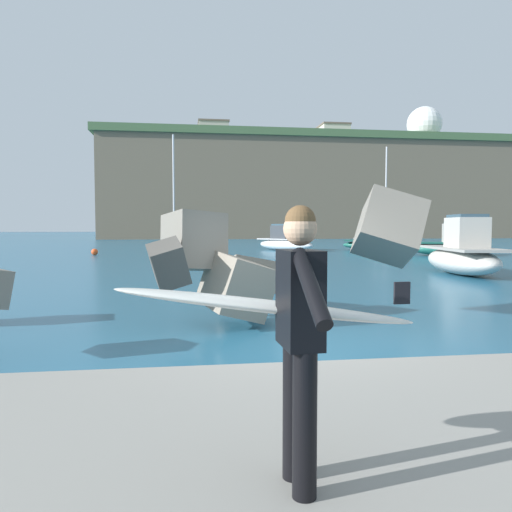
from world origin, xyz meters
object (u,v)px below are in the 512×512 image
object	(u,v)px
boat_mid_right	(285,242)
surfer_with_board	(290,321)
station_building_central	(213,134)
boat_near_left	(373,241)
boat_near_right	(174,248)
mooring_buoy_inner	(95,252)
boat_near_centre	(449,245)
station_building_west	(333,137)
radar_dome	(424,129)
boat_mid_left	(463,255)
mooring_buoy_middle	(394,247)
boat_mid_centre	(380,244)

from	to	relation	value
boat_mid_right	surfer_with_board	bearing A→B (deg)	-101.38
station_building_central	boat_near_left	bearing A→B (deg)	-73.12
boat_near_left	boat_near_right	bearing A→B (deg)	-142.43
mooring_buoy_inner	boat_near_left	bearing A→B (deg)	31.10
mooring_buoy_inner	boat_near_centre	bearing A→B (deg)	-9.72
boat_near_left	station_building_west	distance (m)	50.99
boat_mid_right	radar_dome	bearing A→B (deg)	55.41
boat_mid_left	mooring_buoy_middle	world-z (taller)	boat_mid_left
boat_near_left	station_building_central	size ratio (longest dim) A/B	0.84
radar_dome	station_building_central	world-z (taller)	radar_dome
surfer_with_board	boat_mid_right	size ratio (longest dim) A/B	0.37
station_building_central	surfer_with_board	bearing A→B (deg)	-92.85
surfer_with_board	boat_near_left	distance (m)	50.09
boat_near_left	boat_near_centre	bearing A→B (deg)	-97.16
boat_near_left	mooring_buoy_inner	xyz separation A→B (m)	(-25.59, -15.44, -0.21)
boat_near_left	radar_dome	bearing A→B (deg)	58.62
station_building_central	mooring_buoy_inner	bearing A→B (deg)	-100.38
boat_near_left	boat_near_centre	distance (m)	19.56
surfer_with_board	mooring_buoy_middle	world-z (taller)	surfer_with_board
boat_mid_right	radar_dome	world-z (taller)	radar_dome
surfer_with_board	mooring_buoy_middle	xyz separation A→B (m)	(16.78, 36.52, -1.06)
boat_near_left	mooring_buoy_middle	xyz separation A→B (m)	(-2.06, -9.88, -0.21)
station_building_west	boat_mid_left	bearing A→B (deg)	-103.20
surfer_with_board	station_building_central	bearing A→B (deg)	87.15
boat_near_centre	station_building_central	xyz separation A→B (m)	(-11.76, 66.17, 19.10)
station_building_west	boat_near_right	bearing A→B (deg)	-115.80
surfer_with_board	station_building_central	size ratio (longest dim) A/B	0.32
boat_mid_centre	boat_near_right	bearing A→B (deg)	-165.97
boat_near_centre	station_building_west	size ratio (longest dim) A/B	0.78
radar_dome	station_building_west	bearing A→B (deg)	-164.52
mooring_buoy_middle	surfer_with_board	bearing A→B (deg)	-114.68
boat_mid_centre	radar_dome	xyz separation A→B (m)	(35.94, 63.93, 22.71)
boat_near_centre	surfer_with_board	bearing A→B (deg)	-121.28
boat_near_right	mooring_buoy_middle	xyz separation A→B (m)	(18.25, 5.74, -0.24)
surfer_with_board	boat_mid_centre	world-z (taller)	boat_mid_centre
surfer_with_board	boat_near_centre	bearing A→B (deg)	58.72
boat_mid_right	mooring_buoy_inner	bearing A→B (deg)	-161.97
boat_near_right	boat_mid_centre	xyz separation A→B (m)	(16.33, 4.08, 0.03)
radar_dome	station_building_central	distance (m)	46.62
radar_dome	boat_near_right	bearing A→B (deg)	-127.54
boat_near_centre	boat_near_right	xyz separation A→B (m)	(-17.87, 3.79, -0.23)
boat_mid_right	mooring_buoy_inner	xyz separation A→B (m)	(-13.89, -4.52, -0.46)
boat_mid_centre	station_building_west	bearing A→B (deg)	76.79
boat_mid_right	mooring_buoy_middle	distance (m)	9.71
boat_near_left	boat_near_centre	size ratio (longest dim) A/B	1.12
boat_mid_left	boat_mid_centre	size ratio (longest dim) A/B	0.69
boat_mid_left	boat_mid_right	size ratio (longest dim) A/B	1.01
mooring_buoy_inner	station_building_central	bearing A→B (deg)	79.62
boat_mid_right	boat_near_right	bearing A→B (deg)	-151.35
boat_mid_centre	station_building_central	size ratio (longest dim) A/B	1.26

